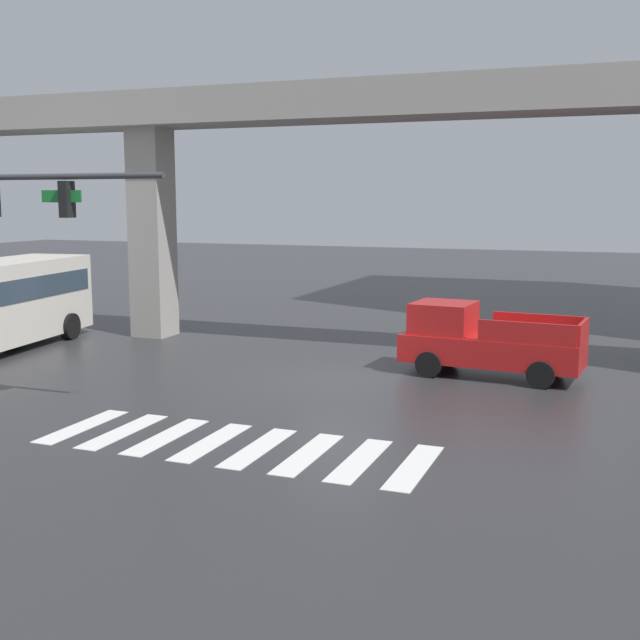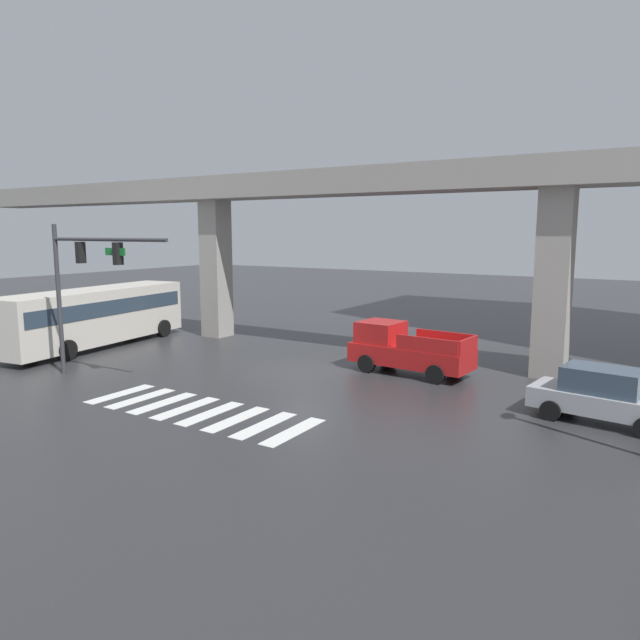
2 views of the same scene
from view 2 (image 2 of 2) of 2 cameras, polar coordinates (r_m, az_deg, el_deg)
The scene contains 7 objects.
ground_plane at distance 24.84m, azimuth -1.52°, elevation -5.08°, with size 120.00×120.00×0.00m, color #2D2D30.
crosswalk_stripes at distance 19.96m, azimuth -11.87°, elevation -8.70°, with size 8.25×2.80×0.01m.
elevated_overpass at distance 28.14m, azimuth 3.69°, elevation 12.19°, with size 58.70×2.40×8.82m.
pickup_truck at distance 24.74m, azimuth 8.25°, elevation -2.88°, with size 5.24×2.40×2.08m.
city_bus at distance 32.05m, azimuth -21.19°, elevation 0.58°, with size 3.85×11.03×2.99m.
sedan_silver at distance 20.27m, azimuth 26.03°, elevation -6.65°, with size 4.49×2.37×1.72m.
traffic_signal_mast at distance 24.84m, azimuth -22.15°, elevation 4.54°, with size 6.49×0.32×6.20m.
Camera 2 is at (13.27, -20.15, 5.90)m, focal length 32.66 mm.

